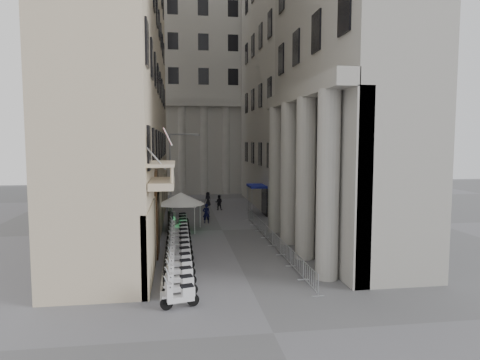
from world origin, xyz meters
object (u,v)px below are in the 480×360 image
object	(u,v)px
info_kiosk	(171,222)
scooter_0	(180,308)
security_tent	(178,198)
pedestrian_a	(206,213)
pedestrian_b	(219,202)
street_lamp	(174,172)

from	to	relation	value
info_kiosk	scooter_0	bearing A→B (deg)	-103.44
security_tent	info_kiosk	distance (m)	2.32
info_kiosk	pedestrian_a	bearing A→B (deg)	34.94
info_kiosk	pedestrian_b	xyz separation A→B (m)	(4.91, 10.98, -0.07)
street_lamp	info_kiosk	bearing A→B (deg)	-83.93
security_tent	street_lamp	world-z (taller)	street_lamp
street_lamp	info_kiosk	world-z (taller)	street_lamp
scooter_0	info_kiosk	bearing A→B (deg)	-11.65
scooter_0	security_tent	world-z (taller)	security_tent
security_tent	info_kiosk	xyz separation A→B (m)	(-0.59, -1.41, -1.75)
street_lamp	pedestrian_b	world-z (taller)	street_lamp
security_tent	info_kiosk	bearing A→B (deg)	-112.89
info_kiosk	pedestrian_a	world-z (taller)	pedestrian_a
scooter_0	security_tent	size ratio (longest dim) A/B	0.39
street_lamp	security_tent	bearing A→B (deg)	-48.77
pedestrian_b	info_kiosk	bearing A→B (deg)	81.73
scooter_0	security_tent	bearing A→B (deg)	-13.86
pedestrian_a	pedestrian_b	world-z (taller)	pedestrian_a
info_kiosk	pedestrian_a	xyz separation A→B (m)	(3.10, 3.81, 0.00)
pedestrian_a	scooter_0	bearing A→B (deg)	80.57
pedestrian_b	pedestrian_a	bearing A→B (deg)	91.64
street_lamp	pedestrian_a	bearing A→B (deg)	46.87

